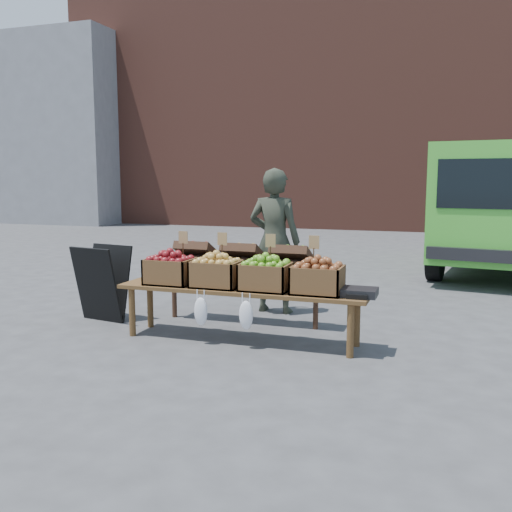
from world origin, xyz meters
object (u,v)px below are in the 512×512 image
(display_bench, at_px, (241,315))
(crate_red_apples, at_px, (266,277))
(chalkboard_sign, at_px, (102,283))
(weighing_scale, at_px, (360,292))
(back_table, at_px, (242,280))
(crate_golden_apples, at_px, (170,271))
(vendor, at_px, (275,241))
(crate_russet_pears, at_px, (217,274))
(crate_green_apples, at_px, (318,280))
(delivery_van, at_px, (509,210))

(display_bench, distance_m, crate_red_apples, 0.51)
(display_bench, xyz_separation_m, crate_red_apples, (0.27, 0.00, 0.42))
(chalkboard_sign, xyz_separation_m, weighing_scale, (3.14, -0.28, 0.15))
(back_table, distance_m, crate_red_apples, 0.91)
(crate_golden_apples, height_order, weighing_scale, crate_golden_apples)
(crate_red_apples, bearing_deg, back_table, 126.18)
(vendor, bearing_deg, crate_russet_pears, 83.46)
(crate_russet_pears, bearing_deg, vendor, 80.86)
(display_bench, height_order, crate_russet_pears, crate_russet_pears)
(crate_green_apples, bearing_deg, back_table, 146.22)
(crate_russet_pears, xyz_separation_m, crate_green_apples, (1.10, 0.00, 0.00))
(back_table, bearing_deg, crate_golden_apples, -128.54)
(delivery_van, distance_m, vendor, 5.47)
(crate_russet_pears, xyz_separation_m, crate_red_apples, (0.55, 0.00, 0.00))
(chalkboard_sign, xyz_separation_m, crate_green_apples, (2.72, -0.28, 0.25))
(back_table, bearing_deg, display_bench, -70.75)
(crate_green_apples, bearing_deg, delivery_van, 68.96)
(vendor, height_order, back_table, vendor)
(chalkboard_sign, xyz_separation_m, crate_red_apples, (2.17, -0.28, 0.25))
(vendor, height_order, crate_green_apples, vendor)
(delivery_van, bearing_deg, crate_golden_apples, -115.53)
(delivery_van, height_order, vendor, delivery_van)
(delivery_van, distance_m, chalkboard_sign, 7.51)
(chalkboard_sign, bearing_deg, crate_golden_apples, -5.15)
(crate_golden_apples, bearing_deg, display_bench, 0.00)
(display_bench, distance_m, crate_russet_pears, 0.51)
(weighing_scale, bearing_deg, display_bench, 180.00)
(crate_russet_pears, bearing_deg, display_bench, 0.00)
(back_table, xyz_separation_m, crate_golden_apples, (-0.57, -0.72, 0.19))
(delivery_van, relative_size, chalkboard_sign, 5.46)
(delivery_van, bearing_deg, display_bench, -109.58)
(delivery_van, relative_size, vendor, 2.74)
(delivery_van, relative_size, back_table, 2.41)
(crate_golden_apples, bearing_deg, crate_red_apples, 0.00)
(delivery_van, bearing_deg, crate_green_apples, -102.91)
(weighing_scale, bearing_deg, crate_red_apples, 180.00)
(delivery_van, distance_m, crate_golden_apples, 7.06)
(crate_golden_apples, bearing_deg, crate_russet_pears, 0.00)
(crate_russet_pears, height_order, weighing_scale, crate_russet_pears)
(delivery_van, xyz_separation_m, back_table, (-3.33, -5.15, -0.62))
(chalkboard_sign, bearing_deg, back_table, 24.57)
(back_table, relative_size, crate_green_apples, 4.20)
(delivery_van, xyz_separation_m, crate_green_apples, (-2.26, -5.87, -0.43))
(back_table, height_order, crate_green_apples, back_table)
(weighing_scale, bearing_deg, crate_golden_apples, 180.00)
(crate_golden_apples, relative_size, weighing_scale, 1.47)
(vendor, distance_m, crate_russet_pears, 1.42)
(crate_russet_pears, bearing_deg, crate_golden_apples, 180.00)
(back_table, relative_size, crate_red_apples, 4.20)
(chalkboard_sign, bearing_deg, delivery_van, 57.87)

